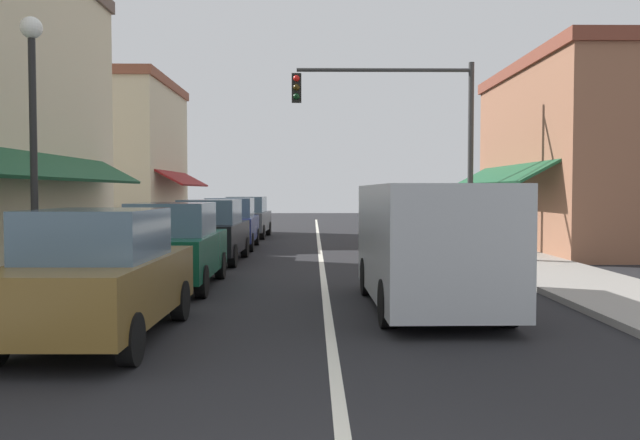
% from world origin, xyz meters
% --- Properties ---
extents(ground_plane, '(80.00, 80.00, 0.00)m').
position_xyz_m(ground_plane, '(0.00, 18.00, 0.00)').
color(ground_plane, black).
extents(sidewalk_left, '(2.60, 56.00, 0.12)m').
position_xyz_m(sidewalk_left, '(-5.50, 18.00, 0.06)').
color(sidewalk_left, gray).
rests_on(sidewalk_left, ground).
extents(sidewalk_right, '(2.60, 56.00, 0.12)m').
position_xyz_m(sidewalk_right, '(5.50, 18.00, 0.06)').
color(sidewalk_right, gray).
rests_on(sidewalk_right, ground).
extents(lane_center_stripe, '(0.14, 52.00, 0.01)m').
position_xyz_m(lane_center_stripe, '(0.00, 18.00, 0.00)').
color(lane_center_stripe, silver).
rests_on(lane_center_stripe, ground).
extents(storefront_right_block, '(6.73, 10.20, 6.45)m').
position_xyz_m(storefront_right_block, '(9.50, 20.00, 3.23)').
color(storefront_right_block, '#8E5B42').
rests_on(storefront_right_block, ground).
extents(storefront_far_left, '(7.13, 8.20, 7.10)m').
position_xyz_m(storefront_far_left, '(-9.70, 28.00, 3.56)').
color(storefront_far_left, beige).
rests_on(storefront_far_left, ground).
extents(parked_car_nearest_left, '(1.83, 4.12, 1.77)m').
position_xyz_m(parked_car_nearest_left, '(-3.12, 5.92, 0.88)').
color(parked_car_nearest_left, brown).
rests_on(parked_car_nearest_left, ground).
extents(parked_car_second_left, '(1.81, 4.11, 1.77)m').
position_xyz_m(parked_car_second_left, '(-3.14, 10.80, 0.88)').
color(parked_car_second_left, '#0F4C33').
rests_on(parked_car_second_left, ground).
extents(parked_car_third_left, '(1.84, 4.13, 1.77)m').
position_xyz_m(parked_car_third_left, '(-3.12, 15.80, 0.88)').
color(parked_car_third_left, black).
rests_on(parked_car_third_left, ground).
extents(parked_car_far_left, '(1.84, 4.13, 1.77)m').
position_xyz_m(parked_car_far_left, '(-3.12, 20.33, 0.88)').
color(parked_car_far_left, navy).
rests_on(parked_car_far_left, ground).
extents(parked_car_distant_left, '(1.88, 4.15, 1.77)m').
position_xyz_m(parked_car_distant_left, '(-3.09, 25.87, 0.88)').
color(parked_car_distant_left, '#4C5156').
rests_on(parked_car_distant_left, ground).
extents(van_in_lane, '(2.06, 5.21, 2.12)m').
position_xyz_m(van_in_lane, '(1.72, 8.29, 1.15)').
color(van_in_lane, '#B2B7BC').
rests_on(van_in_lane, ground).
extents(traffic_signal_mast_arm, '(5.79, 0.50, 6.10)m').
position_xyz_m(traffic_signal_mast_arm, '(2.85, 18.21, 4.19)').
color(traffic_signal_mast_arm, '#333333').
rests_on(traffic_signal_mast_arm, ground).
extents(street_lamp_left_near, '(0.36, 0.36, 4.89)m').
position_xyz_m(street_lamp_left_near, '(-4.90, 8.17, 3.29)').
color(street_lamp_left_near, black).
rests_on(street_lamp_left_near, ground).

